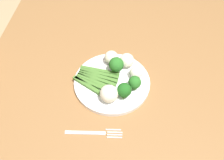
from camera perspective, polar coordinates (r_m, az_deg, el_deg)
The scene contains 11 objects.
dining_table at distance 0.89m, azimuth 1.38°, elevation -7.07°, with size 1.22×0.99×0.77m.
plate at distance 0.82m, azimuth 0.00°, elevation -0.54°, with size 0.26×0.26×0.01m, color white.
asparagus_bundle at distance 0.81m, azimuth -3.82°, elevation 0.20°, with size 0.13×0.16×0.01m.
broccoli_back_right at distance 0.81m, azimuth 1.02°, elevation 3.64°, with size 0.05×0.05×0.06m.
broccoli_back at distance 0.75m, azimuth 2.93°, elevation -2.44°, with size 0.05×0.05×0.06m.
broccoli_front_left at distance 0.77m, azimuth 5.41°, elevation -0.58°, with size 0.04×0.04×0.05m.
cauliflower_outer_edge at distance 0.74m, azimuth -0.74°, elevation -3.29°, with size 0.06×0.06×0.06m, color silver.
cauliflower_edge at distance 0.81m, azimuth 5.77°, elevation 1.81°, with size 0.04×0.04×0.04m, color white.
cauliflower_right at distance 0.84m, azimuth 3.52°, elevation 4.67°, with size 0.05×0.05×0.05m, color silver.
cauliflower_mid at distance 0.85m, azimuth -0.17°, elevation 5.35°, with size 0.05×0.05×0.05m, color silver.
fork at distance 0.73m, azimuth -4.32°, elevation -12.45°, with size 0.03×0.17×0.00m.
Camera 1 is at (0.46, 0.02, 1.43)m, focal length 38.50 mm.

